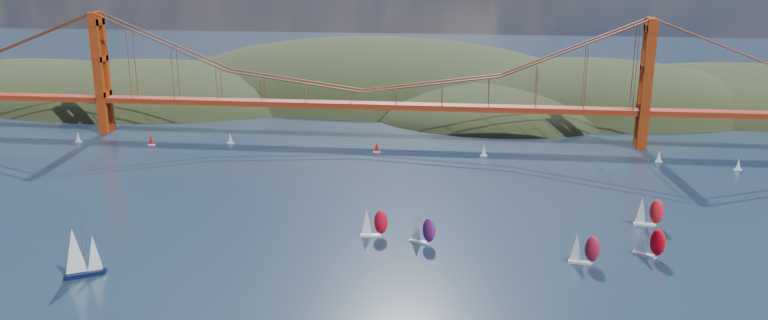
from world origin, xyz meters
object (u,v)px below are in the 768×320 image
(racer_0, at_px, (373,222))
(racer_rwb, at_px, (422,229))
(racer_2, at_px, (649,241))
(sloop_navy, at_px, (80,253))
(racer_3, at_px, (649,212))
(racer_1, at_px, (584,249))

(racer_0, xyz_separation_m, racer_rwb, (14.73, -3.73, -0.06))
(racer_2, height_order, racer_rwb, racer_2)
(racer_2, relative_size, racer_rwb, 1.06)
(sloop_navy, bearing_deg, racer_2, -19.97)
(racer_0, distance_m, racer_2, 78.08)
(racer_0, bearing_deg, racer_2, -8.13)
(racer_3, bearing_deg, racer_0, -159.49)
(sloop_navy, relative_size, racer_3, 1.52)
(racer_0, height_order, racer_rwb, racer_0)
(racer_1, xyz_separation_m, racer_rwb, (-44.49, 9.32, -0.06))
(sloop_navy, height_order, racer_0, sloop_navy)
(racer_0, distance_m, racer_1, 60.64)
(racer_3, xyz_separation_m, racer_rwb, (-68.25, -22.52, -0.28))
(sloop_navy, distance_m, racer_2, 152.96)
(racer_2, distance_m, racer_3, 25.24)
(racer_3, height_order, racer_rwb, racer_3)
(sloop_navy, xyz_separation_m, racer_rwb, (86.71, 32.90, -2.25))
(racer_2, bearing_deg, racer_3, 109.31)
(sloop_navy, bearing_deg, racer_3, -11.87)
(racer_0, relative_size, racer_2, 0.96)
(racer_rwb, bearing_deg, racer_3, 41.49)
(racer_1, xyz_separation_m, racer_2, (18.64, 7.12, 0.20))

